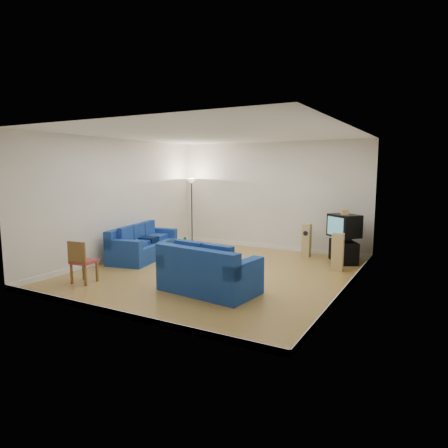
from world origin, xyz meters
The scene contains 16 objects.
room centered at (0.00, 0.00, 1.54)m, with size 6.01×6.51×3.21m.
sofa_three_seat centered at (-2.51, 0.32, 0.33)m, with size 1.41×2.42×0.87m.
sofa_loveseat centered at (0.62, -1.40, 0.36)m, with size 1.99×1.26×0.94m.
coffee_table centered at (-0.85, 0.40, 0.33)m, with size 1.06×0.54×0.38m.
bottle centered at (-1.13, 0.39, 0.53)m, with size 0.07×0.07×0.31m, color #197233.
tissue_box centered at (-0.82, 0.41, 0.42)m, with size 0.20×0.11×0.08m, color green.
red_canister centered at (-0.56, 0.51, 0.44)m, with size 0.09×0.09×0.12m, color red.
remote centered at (-0.48, 0.29, 0.39)m, with size 0.15×0.05×0.02m, color black.
tv_stand centered at (2.39, 2.51, 0.28)m, with size 0.92×0.51×0.56m, color black.
av_receiver centered at (2.38, 2.56, 0.62)m, with size 0.46×0.38×0.11m, color black.
television centered at (2.38, 2.49, 0.96)m, with size 0.93×0.90×0.58m.
centre_speaker centered at (2.37, 2.50, 1.32)m, with size 0.39×0.16×0.14m, color tan.
speaker_left centered at (1.34, 2.70, 0.46)m, with size 0.22×0.29×0.91m.
speaker_right centered at (2.45, 1.56, 0.45)m, with size 0.29×0.22×0.90m.
floor_lamp centered at (-2.45, 2.70, 1.74)m, with size 0.36×0.36×2.10m.
dining_chair centered at (-2.01, -2.17, 0.52)m, with size 0.49×0.49×0.92m.
Camera 1 is at (4.59, -7.89, 2.43)m, focal length 32.00 mm.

